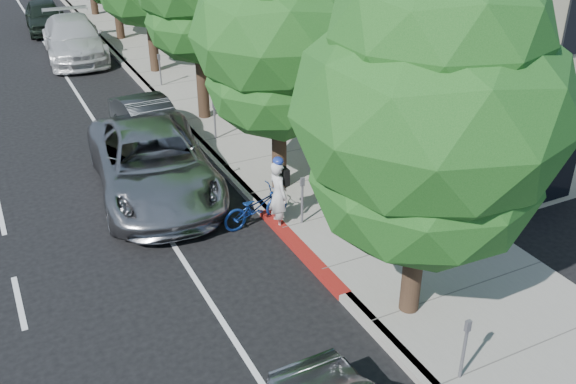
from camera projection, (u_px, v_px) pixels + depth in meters
ground at (322, 274)px, 14.40m from camera, size 120.00×120.00×0.00m
sidewalk at (265, 131)px, 21.58m from camera, size 4.60×56.00×0.15m
curb at (200, 143)px, 20.67m from camera, size 0.30×56.00×0.15m
curb_red_segment at (301, 250)px, 15.15m from camera, size 0.32×4.00×0.15m
street_tree_0 at (430, 114)px, 11.12m from camera, size 5.01×5.01×7.28m
street_tree_1 at (278, 37)px, 15.87m from camera, size 4.43×4.43×7.06m
cyclist at (278, 195)px, 15.82m from camera, size 0.45×0.67×1.81m
bicycle at (256, 207)px, 16.13m from camera, size 1.92×0.88×0.97m
silver_suv at (153, 163)px, 17.44m from camera, size 3.64×6.73×1.79m
dark_sedan at (150, 122)px, 20.65m from camera, size 1.72×4.26×1.37m
white_pickup at (74, 38)px, 29.08m from camera, size 2.95×6.32×1.79m
dark_suv_far at (45, 16)px, 33.50m from camera, size 2.14×4.73×1.57m
pedestrian at (280, 78)px, 23.38m from camera, size 1.05×0.90×1.87m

